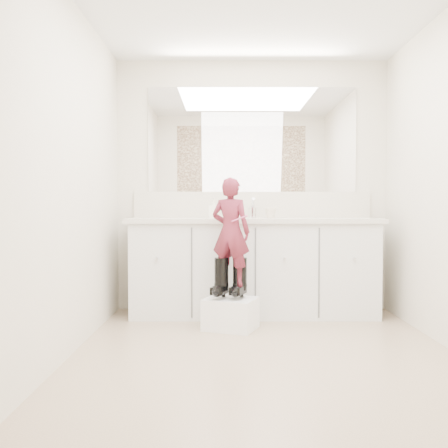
{
  "coord_description": "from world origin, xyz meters",
  "views": [
    {
      "loc": [
        -0.28,
        -3.34,
        1.0
      ],
      "look_at": [
        -0.27,
        0.62,
        0.86
      ],
      "focal_mm": 40.0,
      "sensor_mm": 36.0,
      "label": 1
    }
  ],
  "objects": [
    {
      "name": "step_stool",
      "position": [
        -0.22,
        0.69,
        0.13
      ],
      "size": [
        0.49,
        0.45,
        0.25
      ],
      "primitive_type": "cube",
      "rotation": [
        0.0,
        0.0,
        -0.37
      ],
      "color": "white",
      "rests_on": "floor"
    },
    {
      "name": "toothbrush",
      "position": [
        -0.15,
        0.63,
        0.9
      ],
      "size": [
        0.13,
        0.06,
        0.06
      ],
      "primitive_type": "cylinder",
      "rotation": [
        0.0,
        1.22,
        -0.37
      ],
      "color": "#D9548A",
      "rests_on": "toddler"
    },
    {
      "name": "faucet",
      "position": [
        0.0,
        1.38,
        0.94
      ],
      "size": [
        0.08,
        0.08,
        0.1
      ],
      "primitive_type": "cylinder",
      "color": "silver",
      "rests_on": "countertop"
    },
    {
      "name": "dot_panel",
      "position": [
        0.0,
        -1.49,
        1.65
      ],
      "size": [
        2.0,
        0.01,
        1.2
      ],
      "primitive_type": "cube",
      "color": "#472819",
      "rests_on": "wall_front"
    },
    {
      "name": "mirror",
      "position": [
        0.0,
        1.49,
        1.64
      ],
      "size": [
        2.0,
        0.02,
        1.0
      ],
      "primitive_type": "cube",
      "color": "white",
      "rests_on": "wall_back"
    },
    {
      "name": "countertop",
      "position": [
        0.0,
        1.21,
        0.87
      ],
      "size": [
        2.28,
        0.58,
        0.04
      ],
      "primitive_type": "cube",
      "color": "beige",
      "rests_on": "vanity_cabinet"
    },
    {
      "name": "backsplash",
      "position": [
        0.0,
        1.49,
        1.02
      ],
      "size": [
        2.28,
        0.03,
        0.25
      ],
      "primitive_type": "cube",
      "color": "beige",
      "rests_on": "countertop"
    },
    {
      "name": "boot_left",
      "position": [
        -0.29,
        0.71,
        0.42
      ],
      "size": [
        0.19,
        0.25,
        0.33
      ],
      "primitive_type": null,
      "rotation": [
        0.0,
        0.0,
        -0.37
      ],
      "color": "black",
      "rests_on": "step_stool"
    },
    {
      "name": "soap_bottle",
      "position": [
        -0.37,
        1.27,
        0.98
      ],
      "size": [
        0.09,
        0.09,
        0.18
      ],
      "primitive_type": "imported",
      "rotation": [
        0.0,
        0.0,
        -0.08
      ],
      "color": "white",
      "rests_on": "countertop"
    },
    {
      "name": "wall_left",
      "position": [
        -1.3,
        0.0,
        1.2
      ],
      "size": [
        0.0,
        3.0,
        3.0
      ],
      "primitive_type": "plane",
      "rotation": [
        1.57,
        0.0,
        1.57
      ],
      "color": "beige",
      "rests_on": "floor"
    },
    {
      "name": "vanity_cabinet",
      "position": [
        0.0,
        1.23,
        0.42
      ],
      "size": [
        2.2,
        0.55,
        0.85
      ],
      "primitive_type": "cube",
      "color": "silver",
      "rests_on": "floor"
    },
    {
      "name": "wall_back",
      "position": [
        0.0,
        1.5,
        1.2
      ],
      "size": [
        2.6,
        0.0,
        2.6
      ],
      "primitive_type": "plane",
      "rotation": [
        1.57,
        0.0,
        0.0
      ],
      "color": "beige",
      "rests_on": "floor"
    },
    {
      "name": "toddler",
      "position": [
        -0.22,
        0.71,
        0.79
      ],
      "size": [
        0.37,
        0.31,
        0.88
      ],
      "primitive_type": "imported",
      "rotation": [
        0.0,
        0.0,
        2.78
      ],
      "color": "#A63347",
      "rests_on": "step_stool"
    },
    {
      "name": "boot_right",
      "position": [
        -0.14,
        0.71,
        0.42
      ],
      "size": [
        0.19,
        0.25,
        0.33
      ],
      "primitive_type": null,
      "rotation": [
        0.0,
        0.0,
        -0.37
      ],
      "color": "black",
      "rests_on": "step_stool"
    },
    {
      "name": "cup",
      "position": [
        0.16,
        1.29,
        0.94
      ],
      "size": [
        0.1,
        0.1,
        0.1
      ],
      "primitive_type": "imported",
      "rotation": [
        0.0,
        0.0,
        0.0
      ],
      "color": "beige",
      "rests_on": "countertop"
    },
    {
      "name": "floor",
      "position": [
        0.0,
        0.0,
        0.0
      ],
      "size": [
        3.0,
        3.0,
        0.0
      ],
      "primitive_type": "plane",
      "color": "#8E765D",
      "rests_on": "ground"
    },
    {
      "name": "wall_front",
      "position": [
        0.0,
        -1.5,
        1.2
      ],
      "size": [
        2.6,
        0.0,
        2.6
      ],
      "primitive_type": "plane",
      "rotation": [
        -1.57,
        0.0,
        0.0
      ],
      "color": "beige",
      "rests_on": "floor"
    }
  ]
}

